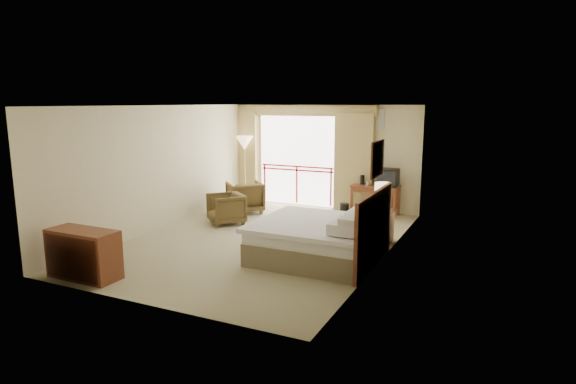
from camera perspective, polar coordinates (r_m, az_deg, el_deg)
The scene contains 29 objects.
floor at distance 9.87m, azimuth -2.99°, elevation -5.70°, with size 7.00×7.00×0.00m, color gray.
ceiling at distance 9.47m, azimuth -3.14°, elevation 10.19°, with size 7.00×7.00×0.00m, color white.
wall_back at distance 12.74m, azimuth 4.43°, elevation 4.20°, with size 5.00×5.00×0.00m, color beige.
wall_front at distance 6.75m, azimuth -17.27°, elevation -2.01°, with size 5.00×5.00×0.00m, color beige.
wall_left at distance 10.97m, azimuth -14.66°, elevation 2.84°, with size 7.00×7.00×0.00m, color beige.
wall_right at distance 8.69m, azimuth 11.63°, elevation 1.00°, with size 7.00×7.00×0.00m, color beige.
balcony_door at distance 13.04m, azimuth 1.09°, elevation 3.71°, with size 2.40×2.40×0.00m, color white.
balcony_railing at distance 13.08m, azimuth 1.05°, elevation 2.01°, with size 2.09×0.03×1.02m.
curtain_left at distance 13.68m, azimuth -5.47°, elevation 4.20°, with size 1.00×0.26×2.50m, color olive.
curtain_right at distance 12.33m, azimuth 7.87°, elevation 3.45°, with size 1.00×0.26×2.50m, color olive.
valance at distance 12.86m, azimuth 0.93°, elevation 9.65°, with size 4.40×0.22×0.28m, color olive.
hvac_vent at distance 12.24m, azimuth 10.20°, elevation 8.49°, with size 0.50×0.04×0.50m, color silver.
bed at distance 8.63m, azimuth 3.91°, elevation -5.50°, with size 2.13×2.06×0.97m.
headboard at distance 8.27m, azimuth 10.18°, elevation -4.40°, with size 0.06×2.10×1.30m, color #572515.
framed_art at distance 8.05m, azimuth 10.54°, elevation 3.88°, with size 0.04×0.72×0.60m.
nightstand at distance 9.80m, azimuth 10.98°, elevation -4.18°, with size 0.42×0.50×0.60m, color #572515.
table_lamp at distance 9.69m, azimuth 11.21°, elevation 0.20°, with size 0.33×0.33×0.59m.
phone at distance 9.59m, azimuth 10.54°, elevation -2.40°, with size 0.19×0.15×0.08m, color black.
desk at distance 12.09m, azimuth 10.41°, elevation 0.05°, with size 1.15×0.56×0.76m.
tv at distance 11.90m, azimuth 11.79°, elevation 1.69°, with size 0.48×0.38×0.43m.
coffee_maker at distance 12.09m, azimuth 8.79°, elevation 1.44°, with size 0.11×0.11×0.23m, color black.
cup at distance 12.01m, azimuth 9.39°, elevation 1.02°, with size 0.06×0.06×0.09m, color white.
wastebasket at distance 12.03m, azimuth 6.67°, elevation -2.04°, with size 0.24×0.24×0.30m, color black.
armchair_far at distance 12.35m, azimuth -5.09°, elevation -2.37°, with size 0.84×0.86×0.78m, color #47361B.
armchair_near at distance 11.26m, azimuth -7.30°, elevation -3.70°, with size 0.75×0.77×0.70m, color #47361B.
side_table at distance 11.77m, azimuth -7.29°, elevation -1.32°, with size 0.47×0.47×0.51m.
book at distance 11.74m, azimuth -7.31°, elevation -0.54°, with size 0.17×0.23×0.02m, color white.
floor_lamp at distance 13.25m, azimuth -5.18°, elevation 5.52°, with size 0.47×0.47×1.86m.
dresser at distance 8.35m, azimuth -23.08°, elevation -6.78°, with size 1.18×0.50×0.79m.
Camera 1 is at (4.49, -8.33, 2.77)m, focal length 30.00 mm.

